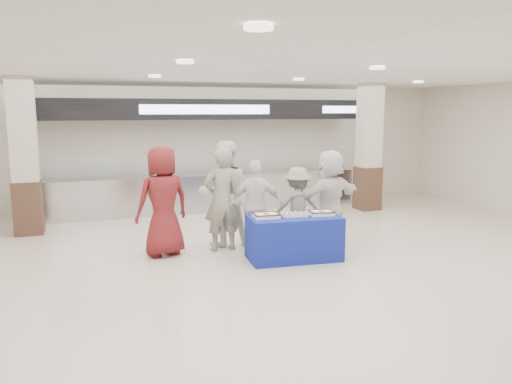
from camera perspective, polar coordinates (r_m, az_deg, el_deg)
name	(u,v)px	position (r m, az deg, el deg)	size (l,w,h in m)	color
ground	(286,275)	(7.84, 3.40, -9.49)	(14.00, 14.00, 0.00)	beige
serving_line	(205,165)	(12.66, -5.90, 3.05)	(8.70, 0.85, 2.80)	silver
column_left	(25,160)	(11.16, -24.91, 3.32)	(0.55, 0.55, 3.20)	#3D261B
column_right	(369,150)	(13.05, 12.75, 4.70)	(0.55, 0.55, 3.20)	#3D261B
display_table	(294,238)	(8.57, 4.35, -5.25)	(1.55, 0.78, 0.75)	navy
sheet_cake_left	(266,215)	(8.35, 1.17, -2.66)	(0.44, 0.35, 0.09)	white
sheet_cake_right	(321,212)	(8.65, 7.49, -2.32)	(0.44, 0.37, 0.09)	white
cupcake_tray	(294,214)	(8.48, 4.40, -2.57)	(0.45, 0.37, 0.07)	#AEAEB3
civilian_maroon	(163,201)	(8.81, -10.61, -1.03)	(0.95, 0.62, 1.94)	maroon
soldier_a	(222,199)	(9.01, -3.94, -0.84)	(0.69, 0.45, 1.88)	gray
chef_tall	(224,194)	(9.35, -3.67, -0.18)	(0.96, 0.75, 1.97)	white
chef_short	(256,205)	(9.00, 0.00, -1.55)	(0.97, 0.40, 1.66)	white
soldier_b	(297,207)	(9.36, 4.75, -1.70)	(0.96, 0.55, 1.49)	gray
civilian_white	(330,197)	(9.59, 8.43, -0.55)	(1.67, 0.53, 1.80)	white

